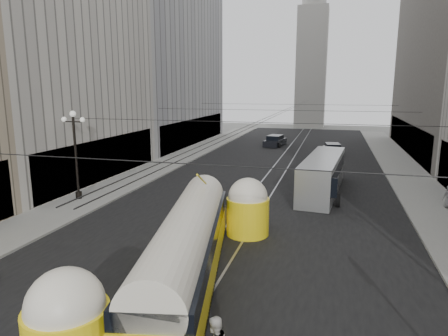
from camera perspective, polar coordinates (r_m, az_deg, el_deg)
The scene contains 14 objects.
road at distance 40.00m, azimuth 7.72°, elevation -0.39°, with size 20.00×85.00×0.02m, color black.
sidewalk_left at distance 46.37m, azimuth -6.51°, elevation 1.35°, with size 4.00×72.00×0.15m, color gray.
sidewalk_right at distance 43.63m, azimuth 24.19°, elevation -0.22°, with size 4.00×72.00×0.15m, color gray.
rail_left at distance 40.10m, azimuth 6.66°, elevation -0.34°, with size 0.12×85.00×0.04m, color gray.
rail_right at distance 39.91m, azimuth 8.79°, elevation -0.45°, with size 0.12×85.00×0.04m, color gray.
building_left_far at distance 60.19m, azimuth -9.78°, elevation 17.15°, with size 12.60×28.60×28.60m.
distant_tower at distance 86.76m, azimuth 12.46°, elevation 15.67°, with size 6.00×6.00×31.36m.
lamppost_left_mid at distance 30.43m, azimuth -20.46°, elevation 2.45°, with size 1.86×0.44×6.37m.
catenary at distance 38.22m, azimuth 7.93°, elevation 7.96°, with size 25.00×72.00×0.23m.
streetcar at distance 17.03m, azimuth -5.27°, elevation -11.06°, with size 4.89×14.83×3.29m.
city_bus at distance 32.14m, azimuth 13.94°, elevation -0.67°, with size 3.38×11.46×2.87m.
sedan_white_far at distance 50.86m, azimuth 15.24°, elevation 2.55°, with size 2.43×4.66×1.40m.
sedan_dark_far at distance 56.93m, azimuth 7.30°, elevation 3.83°, with size 2.76×5.14×1.54m.
pedestrian_crossing_a at distance 15.81m, azimuth -19.09°, elevation -16.77°, with size 0.58×0.38×1.60m, color black.
Camera 1 is at (5.15, -6.33, 8.09)m, focal length 32.00 mm.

